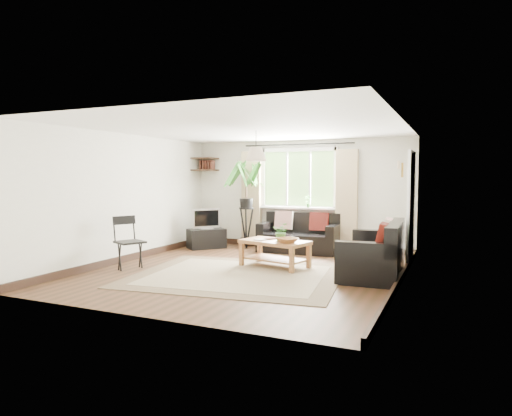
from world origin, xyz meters
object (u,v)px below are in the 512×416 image
at_px(sofa_back, 299,233).
at_px(palm_stand, 246,204).
at_px(tv_stand, 206,239).
at_px(folding_chair, 130,243).
at_px(sofa_right, 373,250).
at_px(coffee_table, 275,254).

height_order(sofa_back, palm_stand, palm_stand).
height_order(tv_stand, folding_chair, folding_chair).
height_order(sofa_right, tv_stand, sofa_right).
distance_m(coffee_table, folding_chair, 2.52).
bearing_deg(sofa_back, palm_stand, 178.24).
xyz_separation_m(sofa_back, folding_chair, (-2.09, -2.92, 0.06)).
bearing_deg(tv_stand, sofa_right, -67.73).
xyz_separation_m(coffee_table, palm_stand, (-1.37, 1.74, 0.74)).
distance_m(tv_stand, palm_stand, 1.18).
relative_size(palm_stand, folding_chair, 2.15).
xyz_separation_m(tv_stand, folding_chair, (-0.04, -2.54, 0.24)).
height_order(sofa_right, coffee_table, sofa_right).
bearing_deg(sofa_back, tv_stand, -171.96).
bearing_deg(folding_chair, coffee_table, -37.47).
distance_m(sofa_back, tv_stand, 2.09).
xyz_separation_m(sofa_right, coffee_table, (-1.69, -0.05, -0.18)).
relative_size(sofa_back, sofa_right, 0.94).
height_order(sofa_back, tv_stand, sofa_back).
bearing_deg(sofa_right, sofa_back, -135.82).
relative_size(coffee_table, folding_chair, 1.29).
height_order(sofa_back, coffee_table, sofa_back).
bearing_deg(sofa_back, coffee_table, -87.79).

